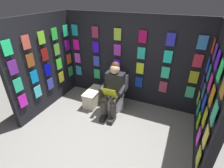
% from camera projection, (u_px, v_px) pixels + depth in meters
% --- Properties ---
extents(ground_plane, '(30.00, 30.00, 0.00)m').
position_uv_depth(ground_plane, '(89.00, 155.00, 2.91)').
color(ground_plane, gray).
extents(display_wall_back, '(3.33, 0.14, 2.08)m').
position_uv_depth(display_wall_back, '(130.00, 60.00, 3.99)').
color(display_wall_back, black).
rests_on(display_wall_back, ground).
extents(display_wall_left, '(0.14, 1.92, 2.08)m').
position_uv_depth(display_wall_left, '(212.00, 98.00, 2.58)').
color(display_wall_left, black).
rests_on(display_wall_left, ground).
extents(display_wall_right, '(0.14, 1.92, 2.08)m').
position_uv_depth(display_wall_right, '(44.00, 64.00, 3.78)').
color(display_wall_right, black).
rests_on(display_wall_right, ground).
extents(toilet, '(0.41, 0.56, 0.77)m').
position_uv_depth(toilet, '(117.00, 95.00, 3.99)').
color(toilet, white).
rests_on(toilet, ground).
extents(person_reading, '(0.54, 0.69, 1.19)m').
position_uv_depth(person_reading, '(113.00, 89.00, 3.67)').
color(person_reading, black).
rests_on(person_reading, ground).
extents(comic_longbox_near, '(0.31, 0.63, 0.38)m').
position_uv_depth(comic_longbox_near, '(93.00, 97.00, 4.16)').
color(comic_longbox_near, beige).
rests_on(comic_longbox_near, ground).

